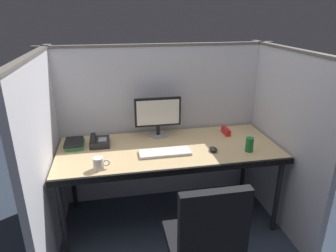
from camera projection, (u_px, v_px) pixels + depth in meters
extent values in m
plane|color=#2D3847|center=(176.00, 239.00, 2.59)|extent=(8.00, 8.00, 0.00)
cube|color=silver|center=(161.00, 126.00, 3.00)|extent=(2.20, 0.05, 1.55)
cube|color=#605B56|center=(160.00, 45.00, 2.71)|extent=(2.21, 0.06, 0.02)
cube|color=silver|center=(46.00, 159.00, 2.32)|extent=(0.05, 1.40, 1.55)
cube|color=#605B56|center=(29.00, 56.00, 2.04)|extent=(0.06, 1.41, 0.02)
cube|color=silver|center=(280.00, 140.00, 2.67)|extent=(0.05, 1.40, 1.55)
cube|color=#605B56|center=(294.00, 49.00, 2.39)|extent=(0.06, 1.41, 0.02)
cube|color=tan|center=(169.00, 149.00, 2.61)|extent=(1.90, 0.80, 0.04)
cube|color=black|center=(179.00, 171.00, 2.25)|extent=(1.90, 0.02, 0.05)
cylinder|color=black|center=(63.00, 222.00, 2.27)|extent=(0.04, 0.04, 0.70)
cylinder|color=black|center=(277.00, 196.00, 2.58)|extent=(0.04, 0.04, 0.70)
cylinder|color=black|center=(72.00, 176.00, 2.90)|extent=(0.04, 0.04, 0.70)
cylinder|color=black|center=(244.00, 160.00, 3.21)|extent=(0.04, 0.04, 0.70)
cube|color=black|center=(202.00, 243.00, 1.91)|extent=(0.44, 0.44, 0.07)
cube|color=black|center=(214.00, 228.00, 1.64)|extent=(0.40, 0.06, 0.48)
cylinder|color=gray|center=(158.00, 135.00, 2.84)|extent=(0.17, 0.17, 0.01)
cylinder|color=black|center=(158.00, 130.00, 2.82)|extent=(0.03, 0.03, 0.09)
cube|color=black|center=(158.00, 112.00, 2.75)|extent=(0.43, 0.03, 0.27)
cube|color=silver|center=(158.00, 112.00, 2.74)|extent=(0.39, 0.01, 0.23)
cube|color=silver|center=(165.00, 153.00, 2.48)|extent=(0.43, 0.15, 0.02)
ellipsoid|color=black|center=(213.00, 149.00, 2.52)|extent=(0.06, 0.10, 0.03)
cylinder|color=#59595B|center=(213.00, 147.00, 2.54)|extent=(0.01, 0.01, 0.01)
cylinder|color=#197233|center=(249.00, 145.00, 2.51)|extent=(0.07, 0.07, 0.12)
cube|color=#26723F|center=(75.00, 144.00, 2.61)|extent=(0.15, 0.21, 0.04)
cube|color=black|center=(74.00, 142.00, 2.59)|extent=(0.15, 0.21, 0.02)
cube|color=black|center=(100.00, 142.00, 2.63)|extent=(0.17, 0.19, 0.06)
cube|color=black|center=(93.00, 138.00, 2.61)|extent=(0.04, 0.17, 0.03)
cube|color=gray|center=(102.00, 139.00, 2.62)|extent=(0.07, 0.09, 0.00)
cube|color=red|center=(226.00, 131.00, 2.88)|extent=(0.04, 0.15, 0.06)
cylinder|color=silver|center=(98.00, 164.00, 2.22)|extent=(0.08, 0.08, 0.09)
torus|color=silver|center=(106.00, 163.00, 2.23)|extent=(0.06, 0.01, 0.06)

